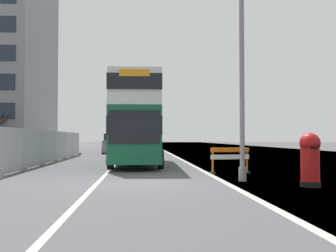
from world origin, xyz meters
name	(u,v)px	position (x,y,z in m)	size (l,w,h in m)	color
ground	(151,184)	(0.64, 0.12, -0.05)	(140.00, 280.00, 0.10)	#4C4C4F
double_decker_bus	(138,121)	(0.07, 9.73, 2.60)	(3.00, 11.09, 4.89)	#145638
lamppost_foreground	(242,58)	(3.98, 0.43, 4.54)	(0.29, 0.70, 9.57)	gray
red_pillar_postbox	(310,157)	(5.74, -1.37, 0.96)	(0.67, 0.67, 1.75)	black
roadworks_barrier	(230,157)	(4.23, 3.52, 0.74)	(1.79, 0.66, 1.16)	orange
construction_site_fence	(54,147)	(-5.45, 12.62, 1.01)	(0.44, 20.60, 2.10)	#A8AAAD
car_oncoming_near	(113,144)	(-2.55, 26.58, 0.96)	(2.03, 4.43, 2.02)	slate
car_receding_mid	(141,142)	(0.30, 33.00, 1.07)	(2.03, 4.37, 2.27)	silver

